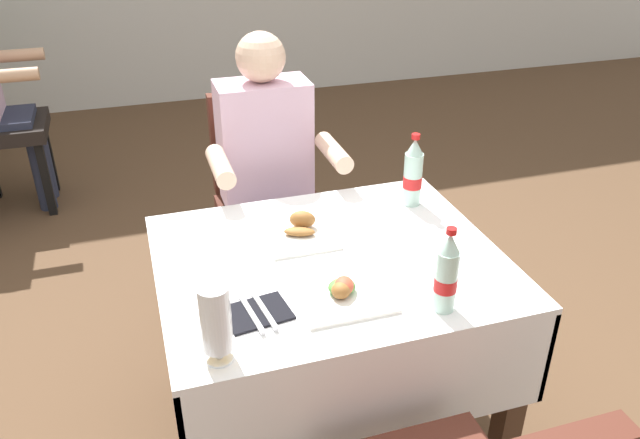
{
  "coord_description": "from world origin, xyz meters",
  "views": [
    {
      "loc": [
        -0.54,
        -1.63,
        1.78
      ],
      "look_at": [
        -0.02,
        0.03,
        0.82
      ],
      "focal_mm": 35.64,
      "sensor_mm": 36.0,
      "label": 1
    }
  ],
  "objects_px": {
    "chair_far_diner_seat": "(269,196)",
    "plate_near_camera": "(342,291)",
    "seated_diner_far": "(269,173)",
    "napkin_cutlery_set": "(257,312)",
    "main_dining_table": "(329,304)",
    "beer_glass_left": "(216,324)",
    "cola_bottle_primary": "(413,174)",
    "cola_bottle_secondary": "(446,275)",
    "plate_far_diner": "(300,231)"
  },
  "relations": [
    {
      "from": "plate_near_camera",
      "to": "napkin_cutlery_set",
      "type": "xyz_separation_m",
      "value": [
        -0.24,
        -0.01,
        -0.01
      ]
    },
    {
      "from": "plate_near_camera",
      "to": "plate_far_diner",
      "type": "height_order",
      "value": "plate_far_diner"
    },
    {
      "from": "beer_glass_left",
      "to": "cola_bottle_secondary",
      "type": "distance_m",
      "value": 0.61
    },
    {
      "from": "plate_near_camera",
      "to": "main_dining_table",
      "type": "bearing_deg",
      "value": 81.04
    },
    {
      "from": "chair_far_diner_seat",
      "to": "cola_bottle_secondary",
      "type": "distance_m",
      "value": 1.22
    },
    {
      "from": "seated_diner_far",
      "to": "plate_near_camera",
      "type": "xyz_separation_m",
      "value": [
        -0.01,
        -0.91,
        0.04
      ]
    },
    {
      "from": "chair_far_diner_seat",
      "to": "main_dining_table",
      "type": "bearing_deg",
      "value": -90.0
    },
    {
      "from": "plate_far_diner",
      "to": "seated_diner_far",
      "type": "bearing_deg",
      "value": 87.1
    },
    {
      "from": "beer_glass_left",
      "to": "plate_near_camera",
      "type": "bearing_deg",
      "value": 23.2
    },
    {
      "from": "chair_far_diner_seat",
      "to": "plate_near_camera",
      "type": "bearing_deg",
      "value": -91.75
    },
    {
      "from": "main_dining_table",
      "to": "cola_bottle_secondary",
      "type": "bearing_deg",
      "value": -57.85
    },
    {
      "from": "plate_far_diner",
      "to": "beer_glass_left",
      "type": "xyz_separation_m",
      "value": [
        -0.35,
        -0.51,
        0.09
      ]
    },
    {
      "from": "napkin_cutlery_set",
      "to": "main_dining_table",
      "type": "bearing_deg",
      "value": 37.51
    },
    {
      "from": "main_dining_table",
      "to": "napkin_cutlery_set",
      "type": "relative_size",
      "value": 5.34
    },
    {
      "from": "chair_far_diner_seat",
      "to": "plate_far_diner",
      "type": "distance_m",
      "value": 0.7
    },
    {
      "from": "seated_diner_far",
      "to": "napkin_cutlery_set",
      "type": "height_order",
      "value": "seated_diner_far"
    },
    {
      "from": "main_dining_table",
      "to": "beer_glass_left",
      "type": "xyz_separation_m",
      "value": [
        -0.4,
        -0.36,
        0.28
      ]
    },
    {
      "from": "beer_glass_left",
      "to": "seated_diner_far",
      "type": "bearing_deg",
      "value": 70.61
    },
    {
      "from": "main_dining_table",
      "to": "cola_bottle_primary",
      "type": "bearing_deg",
      "value": 33.4
    },
    {
      "from": "cola_bottle_primary",
      "to": "napkin_cutlery_set",
      "type": "distance_m",
      "value": 0.81
    },
    {
      "from": "cola_bottle_primary",
      "to": "plate_near_camera",
      "type": "bearing_deg",
      "value": -132.69
    },
    {
      "from": "main_dining_table",
      "to": "plate_far_diner",
      "type": "height_order",
      "value": "plate_far_diner"
    },
    {
      "from": "cola_bottle_secondary",
      "to": "seated_diner_far",
      "type": "bearing_deg",
      "value": 102.43
    },
    {
      "from": "main_dining_table",
      "to": "chair_far_diner_seat",
      "type": "height_order",
      "value": "chair_far_diner_seat"
    },
    {
      "from": "chair_far_diner_seat",
      "to": "plate_near_camera",
      "type": "height_order",
      "value": "chair_far_diner_seat"
    },
    {
      "from": "main_dining_table",
      "to": "seated_diner_far",
      "type": "bearing_deg",
      "value": 91.7
    },
    {
      "from": "seated_diner_far",
      "to": "plate_near_camera",
      "type": "distance_m",
      "value": 0.92
    },
    {
      "from": "seated_diner_far",
      "to": "cola_bottle_secondary",
      "type": "distance_m",
      "value": 1.09
    },
    {
      "from": "seated_diner_far",
      "to": "cola_bottle_secondary",
      "type": "bearing_deg",
      "value": -77.57
    },
    {
      "from": "cola_bottle_secondary",
      "to": "beer_glass_left",
      "type": "bearing_deg",
      "value": -178.05
    },
    {
      "from": "chair_far_diner_seat",
      "to": "plate_near_camera",
      "type": "xyz_separation_m",
      "value": [
        -0.03,
        -1.02,
        0.2
      ]
    },
    {
      "from": "cola_bottle_primary",
      "to": "napkin_cutlery_set",
      "type": "relative_size",
      "value": 1.34
    },
    {
      "from": "main_dining_table",
      "to": "cola_bottle_secondary",
      "type": "height_order",
      "value": "cola_bottle_secondary"
    },
    {
      "from": "beer_glass_left",
      "to": "cola_bottle_primary",
      "type": "distance_m",
      "value": 1.0
    },
    {
      "from": "main_dining_table",
      "to": "cola_bottle_primary",
      "type": "relative_size",
      "value": 3.98
    },
    {
      "from": "chair_far_diner_seat",
      "to": "cola_bottle_secondary",
      "type": "bearing_deg",
      "value": -79.72
    },
    {
      "from": "chair_far_diner_seat",
      "to": "napkin_cutlery_set",
      "type": "bearing_deg",
      "value": -104.77
    },
    {
      "from": "cola_bottle_primary",
      "to": "plate_far_diner",
      "type": "bearing_deg",
      "value": -166.89
    },
    {
      "from": "chair_far_diner_seat",
      "to": "cola_bottle_primary",
      "type": "bearing_deg",
      "value": -55.86
    },
    {
      "from": "beer_glass_left",
      "to": "cola_bottle_primary",
      "type": "relative_size",
      "value": 0.8
    },
    {
      "from": "plate_near_camera",
      "to": "plate_far_diner",
      "type": "distance_m",
      "value": 0.35
    },
    {
      "from": "plate_near_camera",
      "to": "cola_bottle_primary",
      "type": "xyz_separation_m",
      "value": [
        0.42,
        0.45,
        0.1
      ]
    },
    {
      "from": "cola_bottle_secondary",
      "to": "napkin_cutlery_set",
      "type": "distance_m",
      "value": 0.51
    },
    {
      "from": "plate_far_diner",
      "to": "cola_bottle_primary",
      "type": "xyz_separation_m",
      "value": [
        0.44,
        0.1,
        0.1
      ]
    },
    {
      "from": "main_dining_table",
      "to": "cola_bottle_primary",
      "type": "height_order",
      "value": "cola_bottle_primary"
    },
    {
      "from": "cola_bottle_primary",
      "to": "cola_bottle_secondary",
      "type": "relative_size",
      "value": 1.05
    },
    {
      "from": "main_dining_table",
      "to": "plate_far_diner",
      "type": "distance_m",
      "value": 0.25
    },
    {
      "from": "plate_near_camera",
      "to": "napkin_cutlery_set",
      "type": "height_order",
      "value": "plate_near_camera"
    },
    {
      "from": "cola_bottle_primary",
      "to": "cola_bottle_secondary",
      "type": "xyz_separation_m",
      "value": [
        -0.18,
        -0.59,
        -0.01
      ]
    },
    {
      "from": "chair_far_diner_seat",
      "to": "napkin_cutlery_set",
      "type": "relative_size",
      "value": 4.97
    }
  ]
}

